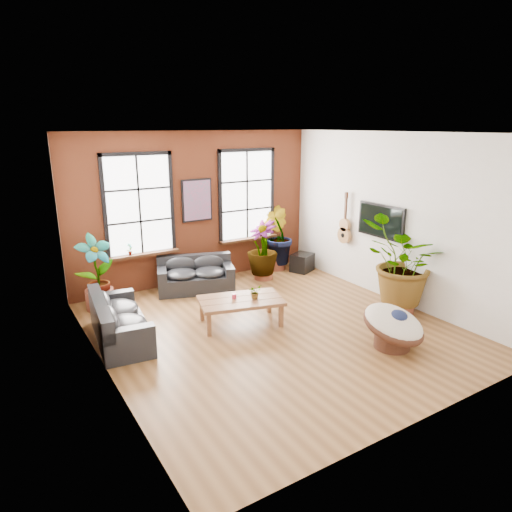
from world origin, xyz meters
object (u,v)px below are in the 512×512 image
(sofa_back, at_px, (195,275))
(papasan_chair, at_px, (394,325))
(coffee_table, at_px, (241,302))
(sofa_left, at_px, (117,321))

(sofa_back, height_order, papasan_chair, papasan_chair)
(coffee_table, distance_m, papasan_chair, 2.76)
(sofa_back, distance_m, papasan_chair, 4.61)
(sofa_back, relative_size, sofa_left, 0.92)
(sofa_left, bearing_deg, papasan_chair, -118.79)
(sofa_back, xyz_separation_m, coffee_table, (-0.03, -2.11, 0.09))
(sofa_back, distance_m, coffee_table, 2.11)
(coffee_table, relative_size, papasan_chair, 1.25)
(coffee_table, bearing_deg, sofa_back, 104.13)
(sofa_left, distance_m, coffee_table, 2.23)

